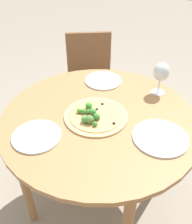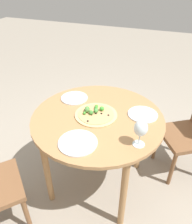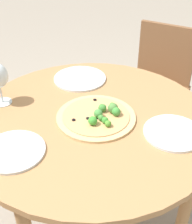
{
  "view_description": "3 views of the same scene",
  "coord_description": "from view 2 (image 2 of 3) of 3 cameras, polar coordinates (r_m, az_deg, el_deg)",
  "views": [
    {
      "loc": [
        -0.9,
        -0.47,
        1.56
      ],
      "look_at": [
        -0.02,
        0.01,
        0.79
      ],
      "focal_mm": 40.0,
      "sensor_mm": 36.0,
      "label": 1
    },
    {
      "loc": [
        0.47,
        -1.28,
        1.73
      ],
      "look_at": [
        -0.02,
        0.01,
        0.79
      ],
      "focal_mm": 35.0,
      "sensor_mm": 36.0,
      "label": 2
    },
    {
      "loc": [
        0.23,
        1.02,
        1.52
      ],
      "look_at": [
        -0.02,
        0.01,
        0.79
      ],
      "focal_mm": 50.0,
      "sensor_mm": 36.0,
      "label": 3
    }
  ],
  "objects": [
    {
      "name": "chair",
      "position": [
        2.19,
        23.76,
        -4.66
      ],
      "size": [
        0.55,
        0.55,
        0.84
      ],
      "rotation": [
        0.0,
        0.0,
        -1.0
      ],
      "color": "brown",
      "rests_on": "ground_plane"
    },
    {
      "name": "wine_glass",
      "position": [
        1.37,
        11.63,
        -4.28
      ],
      "size": [
        0.09,
        0.09,
        0.19
      ],
      "color": "silver",
      "rests_on": "dining_table"
    },
    {
      "name": "plate_near",
      "position": [
        1.72,
        12.1,
        -0.6
      ],
      "size": [
        0.23,
        0.23,
        0.01
      ],
      "color": "silver",
      "rests_on": "dining_table"
    },
    {
      "name": "plate_far",
      "position": [
        1.9,
        -5.68,
        3.67
      ],
      "size": [
        0.23,
        0.23,
        0.01
      ],
      "color": "silver",
      "rests_on": "dining_table"
    },
    {
      "name": "pizza",
      "position": [
        1.68,
        -0.18,
        -0.42
      ],
      "size": [
        0.33,
        0.33,
        0.06
      ],
      "color": "tan",
      "rests_on": "dining_table"
    },
    {
      "name": "plate_side",
      "position": [
        1.43,
        -4.78,
        -7.96
      ],
      "size": [
        0.26,
        0.26,
        0.01
      ],
      "color": "silver",
      "rests_on": "dining_table"
    },
    {
      "name": "ground_plane",
      "position": [
        2.2,
        0.33,
        -17.55
      ],
      "size": [
        12.0,
        12.0,
        0.0
      ],
      "primitive_type": "plane",
      "color": "gray"
    },
    {
      "name": "dining_table",
      "position": [
        1.72,
        0.41,
        -3.68
      ],
      "size": [
        1.01,
        1.01,
        0.76
      ],
      "color": "#A87A4C",
      "rests_on": "ground_plane"
    }
  ]
}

